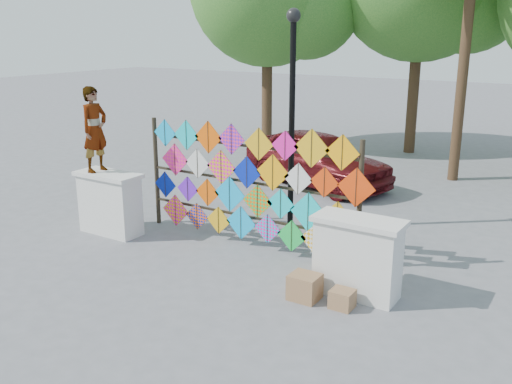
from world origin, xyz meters
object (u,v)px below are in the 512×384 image
vendor_woman (95,129)px  sedan (316,158)px  kite_rack (251,185)px  lamppost (292,101)px

vendor_woman → sedan: size_ratio=0.39×
kite_rack → vendor_woman: bearing=-163.4°
lamppost → vendor_woman: bearing=-146.2°
vendor_woman → lamppost: bearing=-57.8°
sedan → kite_rack: bearing=-152.5°
kite_rack → vendor_woman: (-3.11, -0.93, 0.92)m
vendor_woman → sedan: 6.25m
sedan → lamppost: bearing=-146.0°
vendor_woman → sedan: bearing=-22.4°
sedan → lamppost: 4.15m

